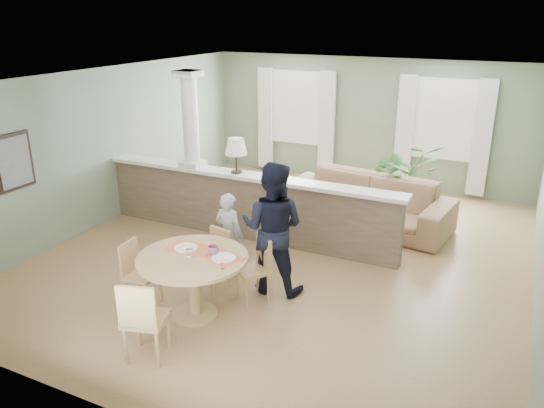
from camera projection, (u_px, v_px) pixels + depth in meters
The scene contains 12 objects.
ground at pixel (290, 251), 8.40m from camera, with size 8.00×8.00×0.00m, color tan.
room_shell at pixel (305, 131), 8.33m from camera, with size 7.02×8.02×2.71m.
pony_wall at pixel (240, 197), 8.74m from camera, with size 5.32×0.38×2.70m.
sofa at pixel (364, 202), 9.30m from camera, with size 2.98×1.16×0.87m, color #936F50.
houseplant at pixel (404, 178), 9.71m from camera, with size 1.26×1.09×1.40m, color #2E6428.
dining_table at pixel (194, 269), 6.41m from camera, with size 1.35×1.35×0.92m.
chair_far_boy at pixel (216, 256), 7.16m from camera, with size 0.45×0.45×0.84m.
chair_far_man at pixel (257, 265), 6.88m from camera, with size 0.54×0.54×0.86m.
chair_near at pixel (143, 318), 5.61m from camera, with size 0.55×0.55×0.97m.
chair_side at pixel (137, 270), 6.76m from camera, with size 0.42×0.42×0.86m.
child_person at pixel (229, 234), 7.49m from camera, with size 0.45×0.29×1.23m, color #A4A4A9.
man_person at pixel (273, 228), 6.97m from camera, with size 0.88×0.68×1.80m, color black.
Camera 1 is at (3.07, -7.00, 3.58)m, focal length 35.00 mm.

